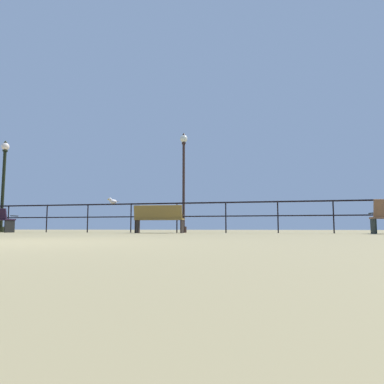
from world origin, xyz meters
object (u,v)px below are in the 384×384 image
(bench_near_left, at_px, (159,218))
(seagull_on_rail, at_px, (113,201))
(lamppost_left, at_px, (3,182))
(lamppost_center, at_px, (184,175))

(bench_near_left, xyz_separation_m, seagull_on_rail, (-2.08, 0.84, 0.66))
(lamppost_left, xyz_separation_m, lamppost_center, (7.70, 0.00, 0.02))
(seagull_on_rail, bearing_deg, lamppost_center, 6.24)
(bench_near_left, distance_m, lamppost_left, 7.39)
(seagull_on_rail, bearing_deg, bench_near_left, -21.89)
(bench_near_left, relative_size, lamppost_center, 0.45)
(bench_near_left, height_order, seagull_on_rail, seagull_on_rail)
(lamppost_left, relative_size, lamppost_center, 1.04)
(bench_near_left, bearing_deg, lamppost_center, 63.32)
(bench_near_left, height_order, lamppost_center, lamppost_center)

